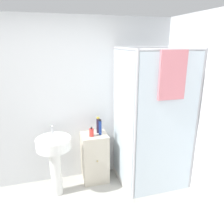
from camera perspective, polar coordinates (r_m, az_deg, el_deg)
name	(u,v)px	position (r m, az deg, el deg)	size (l,w,h in m)	color
wall_back	(65,104)	(3.37, -12.19, 2.17)	(6.40, 0.06, 2.50)	silver
shower_enclosure	(148,152)	(3.38, 9.51, -10.17)	(0.92, 0.95, 2.07)	white
vanity_cabinet	(95,157)	(3.54, -4.53, -11.71)	(0.39, 0.39, 0.79)	beige
sink	(54,153)	(3.20, -14.81, -10.43)	(0.48, 0.48, 1.02)	white
soap_dispenser	(91,132)	(3.28, -5.40, -5.31)	(0.07, 0.07, 0.15)	red
shampoo_bottle_tall_black	(98,125)	(3.38, -3.64, -3.44)	(0.06, 0.06, 0.25)	#281E33
shampoo_bottle_blue	(100,127)	(3.31, -3.11, -3.99)	(0.04, 0.04, 0.24)	navy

